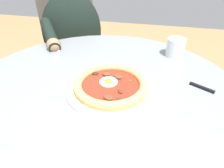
% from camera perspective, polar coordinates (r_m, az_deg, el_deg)
% --- Properties ---
extents(dining_table, '(1.01, 1.01, 0.73)m').
position_cam_1_polar(dining_table, '(0.77, -2.98, -9.76)').
color(dining_table, gray).
rests_on(dining_table, ground).
extents(pizza_on_plate, '(0.30, 0.30, 0.04)m').
position_cam_1_polar(pizza_on_plate, '(0.66, -0.48, -0.56)').
color(pizza_on_plate, white).
rests_on(pizza_on_plate, dining_table).
extents(water_glass, '(0.08, 0.08, 0.08)m').
position_cam_1_polar(water_glass, '(0.92, 18.15, 9.93)').
color(water_glass, silver).
rests_on(water_glass, dining_table).
extents(steak_knife, '(0.12, 0.20, 0.01)m').
position_cam_1_polar(steak_knife, '(0.75, 22.51, 0.01)').
color(steak_knife, silver).
rests_on(steak_knife, dining_table).
extents(fork_utensil, '(0.18, 0.08, 0.00)m').
position_cam_1_polar(fork_utensil, '(0.96, -15.43, 9.13)').
color(fork_utensil, '#BCBCC1').
rests_on(fork_utensil, dining_table).
extents(diner_person, '(0.58, 0.43, 1.12)m').
position_cam_1_polar(diner_person, '(1.37, -10.68, 7.32)').
color(diner_person, '#282833').
rests_on(diner_person, ground).
extents(cafe_chair_diner, '(0.59, 0.59, 0.85)m').
position_cam_1_polar(cafe_chair_diner, '(1.50, -11.56, 10.05)').
color(cafe_chair_diner, '#504A45').
rests_on(cafe_chair_diner, ground).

